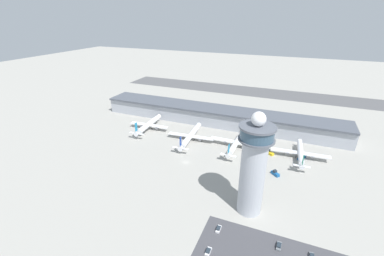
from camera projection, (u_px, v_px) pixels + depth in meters
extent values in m
plane|color=#9E9B93|center=(185.00, 162.00, 168.19)|extent=(1000.00, 1000.00, 0.00)
cube|color=#A3A8B2|center=(217.00, 117.00, 224.71)|extent=(210.53, 22.00, 12.74)
cube|color=#4C515B|center=(218.00, 109.00, 221.78)|extent=(210.53, 25.00, 1.60)
cube|color=#515154|center=(244.00, 91.00, 324.80)|extent=(315.79, 44.00, 0.01)
cylinder|color=#ADB2BC|center=(252.00, 177.00, 119.81)|extent=(11.69, 11.69, 38.78)
cylinder|color=#565B66|center=(256.00, 139.00, 111.73)|extent=(16.11, 16.11, 0.80)
cylinder|color=#334C60|center=(257.00, 133.00, 110.56)|extent=(14.82, 14.82, 4.94)
cylinder|color=#565B66|center=(258.00, 127.00, 109.35)|extent=(16.11, 16.11, 1.00)
sphere|color=white|center=(259.00, 119.00, 107.84)|extent=(6.38, 6.38, 6.38)
cylinder|color=white|center=(149.00, 124.00, 214.13)|extent=(5.75, 31.25, 4.27)
cone|color=white|center=(158.00, 117.00, 229.15)|extent=(4.45, 4.05, 4.27)
cone|color=white|center=(137.00, 133.00, 198.56)|extent=(4.09, 5.31, 3.85)
cube|color=white|center=(149.00, 125.00, 214.97)|extent=(33.82, 6.00, 0.44)
cylinder|color=#A8A8B2|center=(142.00, 125.00, 218.52)|extent=(2.57, 4.81, 2.35)
cylinder|color=#A8A8B2|center=(157.00, 127.00, 214.20)|extent=(2.57, 4.81, 2.35)
cube|color=#197FB2|center=(136.00, 127.00, 195.41)|extent=(0.43, 2.81, 6.84)
cube|color=white|center=(136.00, 133.00, 197.16)|extent=(12.05, 2.57, 0.24)
cylinder|color=black|center=(157.00, 122.00, 227.85)|extent=(0.28, 0.28, 2.51)
cylinder|color=black|center=(152.00, 129.00, 214.45)|extent=(0.28, 0.28, 2.51)
cylinder|color=black|center=(146.00, 128.00, 216.28)|extent=(0.28, 0.28, 2.51)
cylinder|color=white|center=(191.00, 136.00, 195.71)|extent=(6.60, 35.90, 4.15)
cone|color=white|center=(198.00, 126.00, 212.80)|extent=(4.40, 4.01, 4.15)
cone|color=white|center=(181.00, 148.00, 178.09)|extent=(4.07, 5.23, 3.74)
cube|color=white|center=(191.00, 136.00, 196.63)|extent=(36.41, 6.88, 0.44)
cylinder|color=#A8A8B2|center=(182.00, 136.00, 200.20)|extent=(2.59, 4.71, 2.28)
cylinder|color=#A8A8B2|center=(201.00, 138.00, 195.82)|extent=(2.59, 4.71, 2.28)
cube|color=navy|center=(181.00, 141.00, 175.02)|extent=(0.49, 2.81, 6.64)
cube|color=white|center=(180.00, 148.00, 176.71)|extent=(11.74, 2.80, 0.24)
cylinder|color=black|center=(197.00, 131.00, 211.39)|extent=(0.28, 0.28, 2.00)
cylinder|color=black|center=(194.00, 140.00, 196.06)|extent=(0.28, 0.28, 2.00)
cylinder|color=black|center=(187.00, 139.00, 197.73)|extent=(0.28, 0.28, 2.00)
cylinder|color=white|center=(237.00, 142.00, 184.99)|extent=(4.79, 36.11, 3.76)
cone|color=white|center=(243.00, 131.00, 201.42)|extent=(3.86, 3.49, 3.76)
cone|color=white|center=(229.00, 155.00, 168.08)|extent=(3.51, 4.61, 3.39)
cube|color=white|center=(237.00, 142.00, 185.86)|extent=(39.77, 5.53, 0.44)
cylinder|color=#A8A8B2|center=(226.00, 141.00, 190.24)|extent=(2.19, 4.20, 2.07)
cylinder|color=#A8A8B2|center=(249.00, 145.00, 184.07)|extent=(2.19, 4.20, 2.07)
cube|color=#197FB2|center=(229.00, 149.00, 165.33)|extent=(0.38, 2.81, 6.02)
cube|color=white|center=(228.00, 155.00, 166.84)|extent=(10.59, 2.30, 0.24)
cylinder|color=black|center=(242.00, 137.00, 200.35)|extent=(0.28, 0.28, 2.79)
cylinder|color=black|center=(240.00, 147.00, 185.28)|extent=(0.28, 0.28, 2.79)
cylinder|color=black|center=(233.00, 145.00, 187.23)|extent=(0.28, 0.28, 2.79)
cylinder|color=silver|center=(301.00, 153.00, 170.87)|extent=(5.24, 29.66, 3.52)
cone|color=silver|center=(300.00, 142.00, 184.97)|extent=(3.70, 3.37, 3.52)
cone|color=silver|center=(302.00, 166.00, 156.31)|extent=(3.41, 4.40, 3.17)
cube|color=silver|center=(300.00, 153.00, 171.63)|extent=(37.89, 6.60, 0.44)
cylinder|color=#A8A8B2|center=(288.00, 152.00, 175.28)|extent=(2.16, 3.98, 1.93)
cylinder|color=#A8A8B2|center=(313.00, 156.00, 170.58)|extent=(2.16, 3.98, 1.93)
cube|color=#14704C|center=(303.00, 160.00, 153.71)|extent=(0.46, 2.81, 5.63)
cube|color=silver|center=(302.00, 166.00, 155.09)|extent=(9.95, 2.57, 0.24)
cylinder|color=black|center=(299.00, 148.00, 183.86)|extent=(0.28, 0.28, 2.80)
cylinder|color=black|center=(304.00, 157.00, 171.24)|extent=(0.28, 0.28, 2.80)
cylinder|color=black|center=(296.00, 156.00, 172.71)|extent=(0.28, 0.28, 2.80)
cube|color=black|center=(275.00, 175.00, 155.07)|extent=(4.97, 4.73, 0.12)
cube|color=#195699|center=(275.00, 174.00, 154.75)|extent=(5.70, 5.38, 1.71)
cube|color=#232D38|center=(275.00, 171.00, 154.57)|extent=(2.58, 2.62, 1.40)
cube|color=black|center=(268.00, 153.00, 178.93)|extent=(6.95, 5.95, 0.12)
cube|color=gold|center=(269.00, 152.00, 178.61)|extent=(8.06, 6.79, 1.68)
cube|color=#232D38|center=(268.00, 150.00, 178.61)|extent=(3.27, 3.22, 1.38)
cube|color=black|center=(302.00, 158.00, 172.63)|extent=(5.06, 6.82, 0.12)
cube|color=#195699|center=(302.00, 158.00, 172.35)|extent=(5.71, 7.96, 1.47)
cube|color=#232D38|center=(302.00, 156.00, 171.35)|extent=(3.00, 3.05, 1.20)
cube|color=black|center=(208.00, 252.00, 104.80)|extent=(1.81, 3.63, 0.12)
cube|color=silver|center=(208.00, 252.00, 104.67)|extent=(1.89, 4.32, 0.77)
cube|color=#232D38|center=(208.00, 251.00, 104.29)|extent=(1.65, 2.38, 0.63)
cube|color=#232D38|center=(312.00, 256.00, 101.95)|extent=(1.67, 2.38, 0.67)
cube|color=black|center=(279.00, 247.00, 107.19)|extent=(1.98, 4.00, 0.12)
cube|color=slate|center=(279.00, 246.00, 107.04)|extent=(2.09, 4.75, 0.85)
cube|color=#232D38|center=(279.00, 245.00, 106.62)|extent=(1.77, 2.64, 0.70)
cube|color=black|center=(218.00, 230.00, 115.68)|extent=(1.82, 3.77, 0.12)
cube|color=silver|center=(218.00, 229.00, 115.53)|extent=(1.91, 4.48, 0.84)
cube|color=#232D38|center=(218.00, 228.00, 115.12)|extent=(1.64, 2.48, 0.69)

